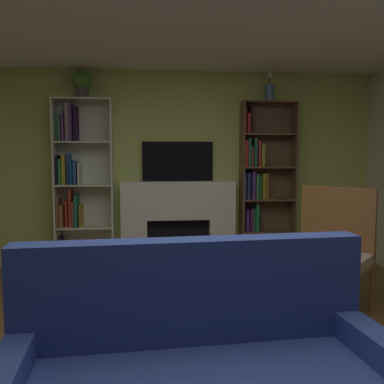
{
  "coord_description": "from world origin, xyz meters",
  "views": [
    {
      "loc": [
        -0.4,
        -2.56,
        1.44
      ],
      "look_at": [
        0.0,
        1.19,
        1.1
      ],
      "focal_mm": 39.77,
      "sensor_mm": 36.0,
      "label": 1
    }
  ],
  "objects_px": {
    "vase_with_flowers": "(270,91)",
    "armchair": "(330,248)",
    "bookshelf_right": "(261,186)",
    "potted_plant": "(82,82)",
    "bookshelf_left": "(78,182)",
    "tv": "(178,161)",
    "fireplace": "(178,221)"
  },
  "relations": [
    {
      "from": "vase_with_flowers",
      "to": "armchair",
      "type": "height_order",
      "value": "vase_with_flowers"
    },
    {
      "from": "armchair",
      "to": "vase_with_flowers",
      "type": "bearing_deg",
      "value": 93.39
    },
    {
      "from": "bookshelf_right",
      "to": "vase_with_flowers",
      "type": "xyz_separation_m",
      "value": [
        0.09,
        -0.06,
        1.22
      ]
    },
    {
      "from": "bookshelf_right",
      "to": "potted_plant",
      "type": "xyz_separation_m",
      "value": [
        -2.26,
        -0.06,
        1.29
      ]
    },
    {
      "from": "bookshelf_right",
      "to": "armchair",
      "type": "bearing_deg",
      "value": -83.94
    },
    {
      "from": "bookshelf_right",
      "to": "bookshelf_left",
      "type": "bearing_deg",
      "value": -179.52
    },
    {
      "from": "bookshelf_right",
      "to": "vase_with_flowers",
      "type": "height_order",
      "value": "vase_with_flowers"
    },
    {
      "from": "vase_with_flowers",
      "to": "armchair",
      "type": "distance_m",
      "value": 2.38
    },
    {
      "from": "tv",
      "to": "bookshelf_left",
      "type": "height_order",
      "value": "bookshelf_left"
    },
    {
      "from": "tv",
      "to": "bookshelf_left",
      "type": "distance_m",
      "value": 1.29
    },
    {
      "from": "bookshelf_right",
      "to": "armchair",
      "type": "height_order",
      "value": "bookshelf_right"
    },
    {
      "from": "potted_plant",
      "to": "bookshelf_left",
      "type": "bearing_deg",
      "value": 157.68
    },
    {
      "from": "bookshelf_left",
      "to": "vase_with_flowers",
      "type": "xyz_separation_m",
      "value": [
        2.43,
        -0.04,
        1.16
      ]
    },
    {
      "from": "fireplace",
      "to": "vase_with_flowers",
      "type": "relative_size",
      "value": 4.24
    },
    {
      "from": "fireplace",
      "to": "potted_plant",
      "type": "height_order",
      "value": "potted_plant"
    },
    {
      "from": "potted_plant",
      "to": "armchair",
      "type": "distance_m",
      "value": 3.44
    },
    {
      "from": "vase_with_flowers",
      "to": "fireplace",
      "type": "bearing_deg",
      "value": 178.03
    },
    {
      "from": "bookshelf_right",
      "to": "potted_plant",
      "type": "relative_size",
      "value": 6.11
    },
    {
      "from": "bookshelf_left",
      "to": "bookshelf_right",
      "type": "distance_m",
      "value": 2.35
    },
    {
      "from": "bookshelf_left",
      "to": "vase_with_flowers",
      "type": "bearing_deg",
      "value": -0.85
    },
    {
      "from": "fireplace",
      "to": "tv",
      "type": "bearing_deg",
      "value": 90.0
    },
    {
      "from": "fireplace",
      "to": "armchair",
      "type": "distance_m",
      "value": 2.15
    },
    {
      "from": "bookshelf_left",
      "to": "potted_plant",
      "type": "bearing_deg",
      "value": -22.32
    },
    {
      "from": "bookshelf_right",
      "to": "potted_plant",
      "type": "distance_m",
      "value": 2.6
    },
    {
      "from": "fireplace",
      "to": "potted_plant",
      "type": "bearing_deg",
      "value": -178.05
    },
    {
      "from": "bookshelf_right",
      "to": "vase_with_flowers",
      "type": "distance_m",
      "value": 1.23
    },
    {
      "from": "potted_plant",
      "to": "armchair",
      "type": "relative_size",
      "value": 0.31
    },
    {
      "from": "fireplace",
      "to": "vase_with_flowers",
      "type": "height_order",
      "value": "vase_with_flowers"
    },
    {
      "from": "tv",
      "to": "vase_with_flowers",
      "type": "bearing_deg",
      "value": -5.87
    },
    {
      "from": "tv",
      "to": "potted_plant",
      "type": "xyz_separation_m",
      "value": [
        -1.17,
        -0.12,
        0.96
      ]
    },
    {
      "from": "vase_with_flowers",
      "to": "armchair",
      "type": "bearing_deg",
      "value": -86.61
    },
    {
      "from": "tv",
      "to": "potted_plant",
      "type": "height_order",
      "value": "potted_plant"
    }
  ]
}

